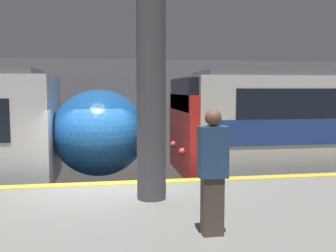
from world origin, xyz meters
TOP-DOWN VIEW (x-y plane):
  - ground_plane at (0.00, 0.00)m, footprint 120.00×120.00m
  - platform at (0.00, -2.34)m, footprint 40.00×4.68m
  - station_rear_barrier at (0.00, 6.31)m, footprint 50.00×0.15m
  - support_pillar_near at (0.84, -1.40)m, footprint 0.51×0.51m
  - person_walking at (1.43, -3.25)m, footprint 0.38×0.24m

SIDE VIEW (x-z plane):
  - ground_plane at x=0.00m, z-range 0.00..0.00m
  - platform at x=0.00m, z-range 0.00..1.03m
  - person_walking at x=1.43m, z-range 1.07..2.76m
  - station_rear_barrier at x=0.00m, z-range 0.00..4.03m
  - support_pillar_near at x=0.84m, z-range 1.02..5.15m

